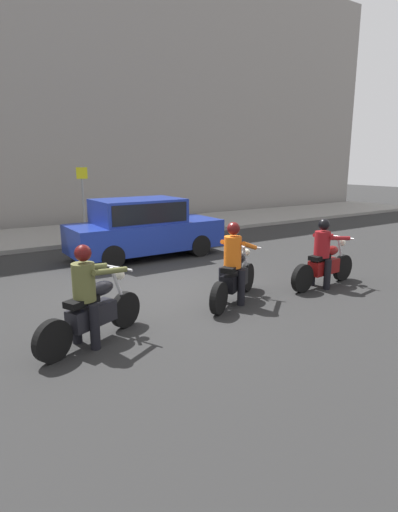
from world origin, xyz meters
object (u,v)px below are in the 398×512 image
at_px(motorcycle_with_rider_crimson, 324,259).
at_px(parked_sedan_cobalt_blue, 143,228).
at_px(street_sign_post, 83,191).
at_px(motorcycle_with_rider_orange_stripe, 234,270).
at_px(motorcycle_with_rider_olive, 90,303).

bearing_deg(motorcycle_with_rider_crimson, parked_sedan_cobalt_blue, 113.31).
relative_size(motorcycle_with_rider_crimson, street_sign_post, 0.87).
distance_m(motorcycle_with_rider_orange_stripe, street_sign_post, 10.12).
xyz_separation_m(motorcycle_with_rider_orange_stripe, street_sign_post, (0.29, 10.07, 0.96)).
height_order(parked_sedan_cobalt_blue, street_sign_post, street_sign_post).
height_order(motorcycle_with_rider_orange_stripe, motorcycle_with_rider_olive, motorcycle_with_rider_orange_stripe).
bearing_deg(motorcycle_with_rider_orange_stripe, street_sign_post, 88.35).
height_order(motorcycle_with_rider_crimson, street_sign_post, street_sign_post).
xyz_separation_m(motorcycle_with_rider_olive, parked_sedan_cobalt_blue, (3.28, 4.93, 0.23)).
bearing_deg(parked_sedan_cobalt_blue, motorcycle_with_rider_crimson, -66.69).
xyz_separation_m(motorcycle_with_rider_orange_stripe, motorcycle_with_rider_crimson, (2.34, -0.26, -0.03)).
bearing_deg(motorcycle_with_rider_crimson, street_sign_post, 101.22).
bearing_deg(motorcycle_with_rider_olive, motorcycle_with_rider_orange_stripe, 6.08).
bearing_deg(street_sign_post, parked_sedan_cobalt_blue, -90.49).
distance_m(motorcycle_with_rider_orange_stripe, parked_sedan_cobalt_blue, 4.61).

